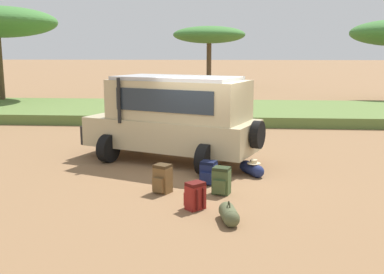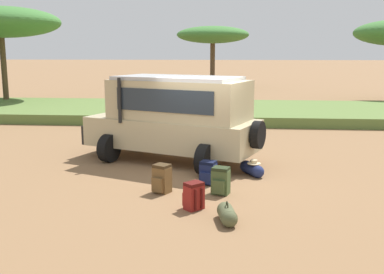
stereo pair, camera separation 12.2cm
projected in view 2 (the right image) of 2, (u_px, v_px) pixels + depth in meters
The scene contains 11 objects.
ground_plane at pixel (201, 172), 11.78m from camera, with size 320.00×320.00×0.00m, color olive.
grass_bank at pixel (216, 111), 22.10m from camera, with size 120.00×7.00×0.44m.
safari_vehicle at pixel (175, 117), 12.81m from camera, with size 5.41×3.76×2.44m.
backpack_beside_front_wheel at pixel (162, 179), 10.05m from camera, with size 0.45×0.47×0.65m.
backpack_cluster_center at pixel (221, 181), 9.94m from camera, with size 0.44×0.45×0.61m.
backpack_near_rear_wheel at pixel (194, 196), 9.00m from camera, with size 0.46×0.46×0.56m.
backpack_outermost at pixel (208, 173), 10.72m from camera, with size 0.43×0.46×0.56m.
duffel_bag_low_black_case at pixel (252, 169), 11.51m from camera, with size 0.60×0.84×0.42m.
duffel_bag_soft_canvas at pixel (227, 214), 8.32m from camera, with size 0.40×0.79×0.41m.
acacia_tree_left_mid at pixel (0, 22), 24.88m from camera, with size 6.63×5.96×5.57m.
acacia_tree_centre_back at pixel (213, 35), 38.42m from camera, with size 6.19×5.28×5.26m.
Camera 2 is at (0.79, -11.38, 3.12)m, focal length 42.00 mm.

